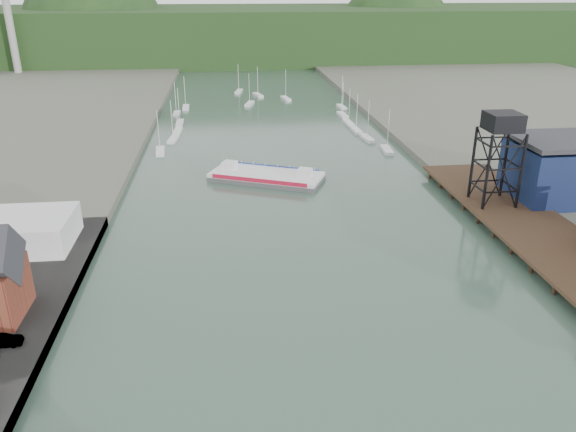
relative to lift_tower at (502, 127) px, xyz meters
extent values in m
cube|color=black|center=(2.00, -13.00, -13.75)|extent=(14.00, 70.00, 0.50)
cylinder|color=black|center=(-4.00, -13.00, -14.85)|extent=(0.60, 0.60, 2.20)
cylinder|color=black|center=(8.00, -13.00, -14.85)|extent=(0.60, 0.60, 2.20)
cube|color=silver|center=(-79.00, -8.00, -11.80)|extent=(18.00, 12.00, 4.50)
cylinder|color=black|center=(-3.00, -3.00, -7.00)|extent=(0.50, 0.50, 13.00)
cylinder|color=black|center=(3.00, -3.00, -7.00)|extent=(0.50, 0.50, 13.00)
cylinder|color=black|center=(-3.00, 3.00, -7.00)|extent=(0.50, 0.50, 13.00)
cylinder|color=black|center=(3.00, 3.00, -7.00)|extent=(0.50, 0.50, 13.00)
cube|color=black|center=(0.00, 0.00, 1.00)|extent=(5.50, 5.50, 3.00)
cube|color=#0D113C|center=(15.00, 2.00, -9.05)|extent=(20.00, 14.00, 10.00)
cube|color=#2D2D33|center=(15.00, 2.00, -3.15)|extent=(20.50, 14.50, 0.80)
cube|color=silver|center=(-62.54, 45.89, -15.30)|extent=(2.67, 7.65, 0.90)
cube|color=silver|center=(-60.28, 57.30, -15.30)|extent=(2.81, 7.67, 0.90)
cube|color=silver|center=(-59.71, 66.17, -15.30)|extent=(2.35, 7.59, 0.90)
cube|color=silver|center=(-59.81, 76.09, -15.30)|extent=(2.01, 7.50, 0.90)
cube|color=silver|center=(-61.64, 88.33, -15.30)|extent=(2.00, 7.50, 0.90)
cube|color=silver|center=(-59.32, 98.17, -15.30)|extent=(2.16, 7.54, 0.90)
cube|color=silver|center=(-7.44, 41.03, -15.30)|extent=(2.53, 7.62, 0.90)
cube|color=silver|center=(-9.54, 52.51, -15.30)|extent=(2.76, 7.67, 0.90)
cube|color=silver|center=(-10.54, 61.29, -15.30)|extent=(2.22, 7.56, 0.90)
cube|color=silver|center=(-10.73, 70.28, -15.30)|extent=(2.18, 7.54, 0.90)
cube|color=silver|center=(-10.33, 81.38, -15.30)|extent=(2.46, 7.61, 0.90)
cube|color=silver|center=(-8.22, 92.99, -15.30)|extent=(2.48, 7.61, 0.90)
cube|color=silver|center=(-38.16, 102.00, -15.30)|extent=(3.78, 7.76, 0.90)
cube|color=silver|center=(-24.96, 110.00, -15.30)|extent=(3.31, 7.74, 0.90)
cube|color=silver|center=(-34.34, 118.00, -15.30)|extent=(3.76, 7.76, 0.90)
cube|color=silver|center=(-41.11, 126.00, -15.30)|extent=(3.40, 7.74, 0.90)
cylinder|color=#979893|center=(-137.00, 177.00, 14.35)|extent=(3.20, 3.20, 60.00)
cube|color=#193115|center=(-35.00, 242.00, -3.65)|extent=(500.00, 120.00, 28.00)
sphere|color=#193115|center=(-115.00, 242.00, -7.65)|extent=(80.00, 80.00, 80.00)
sphere|color=#193115|center=(55.00, 252.00, -9.65)|extent=(70.00, 70.00, 70.00)
cube|color=#4A4A4D|center=(-38.42, 22.49, -15.19)|extent=(24.78, 17.83, 0.92)
cube|color=silver|center=(-38.42, 22.49, -14.36)|extent=(24.78, 17.83, 0.74)
cube|color=#B71430|center=(-40.32, 18.25, -14.17)|extent=(18.54, 8.42, 0.83)
cube|color=navy|center=(-36.51, 26.74, -14.17)|extent=(18.54, 8.42, 0.83)
cube|color=silver|center=(-45.98, 25.88, -13.25)|extent=(3.65, 3.65, 1.84)
cube|color=silver|center=(-30.85, 19.10, -13.25)|extent=(3.65, 3.65, 1.84)
imported|color=#999999|center=(-71.34, -34.46, -13.39)|extent=(4.13, 1.80, 1.32)
camera|label=1|loc=(-46.23, -88.48, 22.43)|focal=35.00mm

